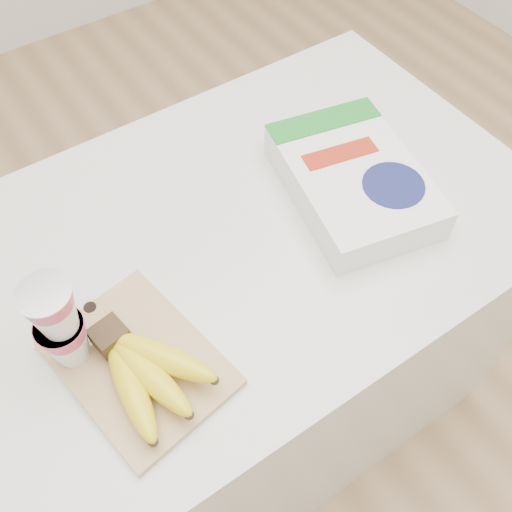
{
  "coord_description": "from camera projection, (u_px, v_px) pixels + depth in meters",
  "views": [
    {
      "loc": [
        -0.34,
        -0.53,
        1.57
      ],
      "look_at": [
        -0.05,
        -0.09,
        0.83
      ],
      "focal_mm": 40.0,
      "sensor_mm": 36.0,
      "label": 1
    }
  ],
  "objects": [
    {
      "name": "yogurt_stack",
      "position": [
        58.0,
        323.0,
        0.77
      ],
      "size": [
        0.08,
        0.07,
        0.17
      ],
      "color": "white",
      "rests_on": "cutting_board"
    },
    {
      "name": "cutting_board",
      "position": [
        139.0,
        363.0,
        0.84
      ],
      "size": [
        0.23,
        0.29,
        0.01
      ],
      "primitive_type": "cube",
      "rotation": [
        0.0,
        0.0,
        0.16
      ],
      "color": "tan",
      "rests_on": "table"
    },
    {
      "name": "cereal_box",
      "position": [
        353.0,
        180.0,
        1.02
      ],
      "size": [
        0.28,
        0.35,
        0.07
      ],
      "rotation": [
        0.0,
        0.0,
        -0.21
      ],
      "color": "white",
      "rests_on": "table"
    },
    {
      "name": "bananas",
      "position": [
        145.0,
        371.0,
        0.8
      ],
      "size": [
        0.15,
        0.21,
        0.06
      ],
      "color": "#382816",
      "rests_on": "cutting_board"
    },
    {
      "name": "table",
      "position": [
        250.0,
        330.0,
        1.33
      ],
      "size": [
        1.05,
        0.7,
        0.79
      ],
      "primitive_type": "cube",
      "color": "silver",
      "rests_on": "ground"
    }
  ]
}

